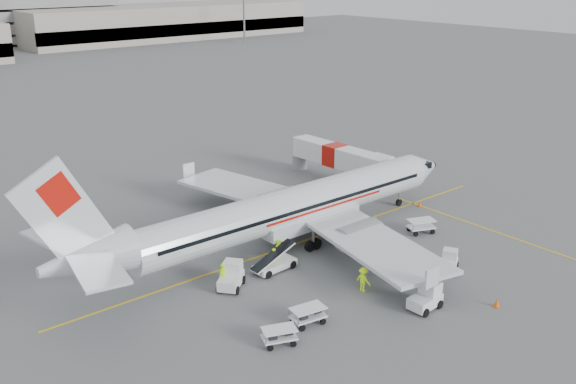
{
  "coord_description": "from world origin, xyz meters",
  "views": [
    {
      "loc": [
        -32.21,
        -36.73,
        21.73
      ],
      "look_at": [
        0.0,
        2.0,
        3.8
      ],
      "focal_mm": 40.0,
      "sensor_mm": 36.0,
      "label": 1
    }
  ],
  "objects_px": {
    "belt_loader": "(275,255)",
    "tug_mid": "(425,297)",
    "jet_bridge": "(335,162)",
    "aircraft": "(295,181)",
    "tug_aft": "(231,276)",
    "tug_fore": "(449,261)"
  },
  "relations": [
    {
      "from": "jet_bridge",
      "to": "tug_aft",
      "type": "xyz_separation_m",
      "value": [
        -22.54,
        -12.98,
        -0.98
      ]
    },
    {
      "from": "jet_bridge",
      "to": "tug_aft",
      "type": "height_order",
      "value": "jet_bridge"
    },
    {
      "from": "jet_bridge",
      "to": "belt_loader",
      "type": "xyz_separation_m",
      "value": [
        -18.39,
        -12.77,
        -0.68
      ]
    },
    {
      "from": "jet_bridge",
      "to": "tug_mid",
      "type": "relative_size",
      "value": 6.19
    },
    {
      "from": "tug_fore",
      "to": "tug_aft",
      "type": "distance_m",
      "value": 16.31
    },
    {
      "from": "tug_mid",
      "to": "aircraft",
      "type": "bearing_deg",
      "value": 84.44
    },
    {
      "from": "jet_bridge",
      "to": "tug_aft",
      "type": "relative_size",
      "value": 6.08
    },
    {
      "from": "tug_aft",
      "to": "tug_mid",
      "type": "bearing_deg",
      "value": -90.7
    },
    {
      "from": "belt_loader",
      "to": "tug_aft",
      "type": "relative_size",
      "value": 1.89
    },
    {
      "from": "jet_bridge",
      "to": "tug_aft",
      "type": "distance_m",
      "value": 26.03
    },
    {
      "from": "jet_bridge",
      "to": "belt_loader",
      "type": "bearing_deg",
      "value": -147.75
    },
    {
      "from": "aircraft",
      "to": "tug_aft",
      "type": "xyz_separation_m",
      "value": [
        -8.78,
        -3.34,
        -4.39
      ]
    },
    {
      "from": "tug_mid",
      "to": "tug_aft",
      "type": "height_order",
      "value": "tug_aft"
    },
    {
      "from": "tug_aft",
      "to": "belt_loader",
      "type": "bearing_deg",
      "value": -35.5
    },
    {
      "from": "aircraft",
      "to": "jet_bridge",
      "type": "distance_m",
      "value": 17.14
    },
    {
      "from": "belt_loader",
      "to": "tug_mid",
      "type": "xyz_separation_m",
      "value": [
        4.1,
        -10.88,
        -0.32
      ]
    },
    {
      "from": "aircraft",
      "to": "tug_fore",
      "type": "relative_size",
      "value": 19.18
    },
    {
      "from": "aircraft",
      "to": "tug_fore",
      "type": "height_order",
      "value": "aircraft"
    },
    {
      "from": "aircraft",
      "to": "tug_mid",
      "type": "relative_size",
      "value": 16.41
    },
    {
      "from": "belt_loader",
      "to": "tug_mid",
      "type": "height_order",
      "value": "belt_loader"
    },
    {
      "from": "aircraft",
      "to": "tug_aft",
      "type": "height_order",
      "value": "aircraft"
    },
    {
      "from": "aircraft",
      "to": "tug_mid",
      "type": "distance_m",
      "value": 14.7
    }
  ]
}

